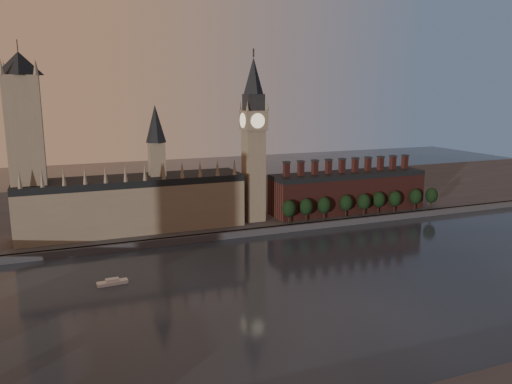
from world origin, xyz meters
TOP-DOWN VIEW (x-y plane):
  - ground at (0.00, 0.00)m, footprint 900.00×900.00m
  - north_bank at (0.00, 178.04)m, footprint 900.00×182.00m
  - palace_of_westminster at (-64.41, 114.91)m, footprint 130.00×30.30m
  - victoria_tower at (-120.00, 115.00)m, footprint 24.00×24.00m
  - big_ben at (10.00, 110.00)m, footprint 15.00×15.00m
  - chimney_block at (80.00, 110.00)m, footprint 110.00×25.00m
  - embankment_tree_0 at (27.67, 94.28)m, footprint 8.60×8.60m
  - embankment_tree_1 at (40.09, 94.89)m, footprint 8.60×8.60m
  - embankment_tree_2 at (52.83, 94.47)m, footprint 8.60×8.60m
  - embankment_tree_3 at (69.78, 95.30)m, footprint 8.60×8.60m
  - embankment_tree_4 at (82.55, 93.64)m, footprint 8.60×8.60m
  - embankment_tree_5 at (95.61, 95.49)m, footprint 8.60×8.60m
  - embankment_tree_6 at (107.80, 94.14)m, footprint 8.60×8.60m
  - embankment_tree_7 at (125.53, 94.44)m, footprint 8.60×8.60m
  - embankment_tree_8 at (138.90, 93.68)m, footprint 8.60×8.60m
  - river_boat at (-85.88, 40.89)m, footprint 13.80×4.79m

SIDE VIEW (x-z plane):
  - ground at x=0.00m, z-range 0.00..0.00m
  - river_boat at x=-85.88m, z-range -0.32..2.40m
  - north_bank at x=0.00m, z-range 0.00..4.00m
  - embankment_tree_0 at x=27.67m, z-range 6.03..20.91m
  - embankment_tree_1 at x=40.09m, z-range 6.03..20.91m
  - embankment_tree_2 at x=52.83m, z-range 6.03..20.91m
  - embankment_tree_3 at x=69.78m, z-range 6.03..20.91m
  - embankment_tree_4 at x=82.55m, z-range 6.03..20.91m
  - embankment_tree_5 at x=95.61m, z-range 6.03..20.91m
  - embankment_tree_6 at x=107.80m, z-range 6.03..20.91m
  - embankment_tree_7 at x=125.53m, z-range 6.03..20.91m
  - embankment_tree_8 at x=138.90m, z-range 6.03..20.91m
  - chimney_block at x=80.00m, z-range -0.68..36.32m
  - palace_of_westminster at x=-64.41m, z-range -15.37..58.63m
  - big_ben at x=10.00m, z-range 3.33..110.33m
  - victoria_tower at x=-120.00m, z-range 5.09..113.09m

